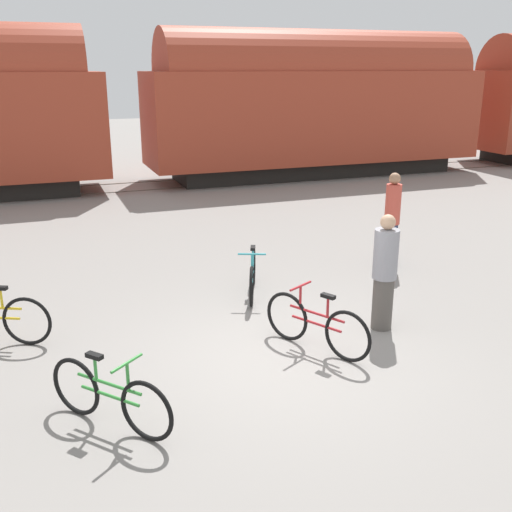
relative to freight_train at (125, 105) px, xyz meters
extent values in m
plane|color=gray|center=(0.00, -12.74, -2.59)|extent=(80.00, 80.00, 0.00)
cube|color=black|center=(6.62, 0.00, -2.32)|extent=(9.97, 2.15, 0.55)
cube|color=#9E3823|center=(6.62, 0.00, -0.52)|extent=(11.86, 2.87, 3.05)
cylinder|color=#9E3823|center=(6.62, 0.00, 1.00)|extent=(10.91, 2.72, 2.72)
cube|color=#4C4238|center=(0.00, -0.72, -2.59)|extent=(63.56, 0.07, 0.01)
cube|color=#4C4238|center=(0.00, 0.72, -2.59)|extent=(63.56, 0.07, 0.01)
torus|color=black|center=(-3.16, -11.18, -2.24)|extent=(0.66, 0.36, 0.71)
cylinder|color=gold|center=(-3.46, -11.04, -1.91)|extent=(0.04, 0.04, 0.30)
cube|color=black|center=(-3.46, -11.04, -1.76)|extent=(0.21, 0.16, 0.05)
torus|color=black|center=(0.26, -10.91, -2.26)|extent=(0.30, 0.64, 0.67)
torus|color=black|center=(0.63, -9.97, -2.26)|extent=(0.30, 0.64, 0.67)
cylinder|color=teal|center=(0.44, -10.44, -2.09)|extent=(0.37, 0.84, 0.04)
cylinder|color=teal|center=(0.44, -10.44, -2.23)|extent=(0.34, 0.76, 0.04)
cylinder|color=teal|center=(0.51, -10.28, -1.95)|extent=(0.04, 0.04, 0.28)
cube|color=black|center=(0.51, -10.28, -1.81)|extent=(0.15, 0.22, 0.05)
cylinder|color=teal|center=(0.34, -10.70, -1.94)|extent=(0.04, 0.04, 0.31)
cylinder|color=teal|center=(0.34, -10.70, -1.78)|extent=(0.44, 0.20, 0.03)
torus|color=black|center=(-2.02, -14.01, -2.25)|extent=(0.48, 0.56, 0.69)
torus|color=black|center=(-2.66, -13.24, -2.25)|extent=(0.48, 0.56, 0.69)
cylinder|color=#338C38|center=(-2.34, -13.62, -2.08)|extent=(0.60, 0.70, 0.04)
cylinder|color=#338C38|center=(-2.34, -13.62, -2.22)|extent=(0.54, 0.64, 0.04)
cylinder|color=#338C38|center=(-2.45, -13.49, -1.93)|extent=(0.04, 0.04, 0.29)
cube|color=black|center=(-2.45, -13.49, -1.79)|extent=(0.19, 0.20, 0.05)
cylinder|color=#338C38|center=(-2.16, -13.84, -1.92)|extent=(0.04, 0.04, 0.32)
cylinder|color=#338C38|center=(-2.16, -13.84, -1.76)|extent=(0.37, 0.32, 0.03)
torus|color=black|center=(0.29, -12.28, -2.24)|extent=(0.39, 0.65, 0.71)
torus|color=black|center=(0.78, -13.16, -2.24)|extent=(0.39, 0.65, 0.71)
cylinder|color=#A31E23|center=(0.54, -12.72, -2.06)|extent=(0.46, 0.79, 0.04)
cylinder|color=#A31E23|center=(0.54, -12.72, -2.20)|extent=(0.42, 0.72, 0.04)
cylinder|color=#A31E23|center=(0.62, -12.88, -1.91)|extent=(0.04, 0.04, 0.30)
cube|color=black|center=(0.62, -12.88, -1.76)|extent=(0.17, 0.21, 0.05)
cylinder|color=#A31E23|center=(0.40, -12.48, -1.89)|extent=(0.04, 0.04, 0.33)
cylinder|color=#A31E23|center=(0.40, -12.48, -1.72)|extent=(0.42, 0.25, 0.03)
cylinder|color=#514C47|center=(1.77, -12.40, -2.20)|extent=(0.30, 0.30, 0.79)
cylinder|color=gray|center=(1.77, -12.40, -1.44)|extent=(0.36, 0.36, 0.73)
sphere|color=tan|center=(1.77, -12.40, -0.96)|extent=(0.22, 0.22, 0.22)
cylinder|color=#283351|center=(3.51, -9.88, -2.17)|extent=(0.25, 0.25, 0.84)
cylinder|color=#CC4C3D|center=(3.51, -9.88, -1.37)|extent=(0.29, 0.29, 0.77)
sphere|color=#A37556|center=(3.51, -9.88, -0.87)|extent=(0.22, 0.22, 0.22)
camera|label=1|loc=(-2.83, -19.46, 1.13)|focal=42.00mm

